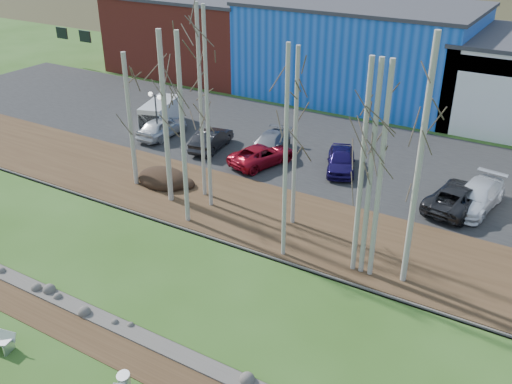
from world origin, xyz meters
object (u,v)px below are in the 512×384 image
Objects in this scene: car_6 at (476,196)px; car_3 at (269,144)px; street_lamp at (156,104)px; car_1 at (211,139)px; car_5 at (457,197)px; van_grey at (159,114)px; car_2 at (262,155)px; car_4 at (341,160)px; litter_bin at (124,384)px; car_0 at (162,127)px.

car_3 is at bearing -175.01° from car_6.
street_lamp is 0.84× the size of car_1.
car_1 is 0.85× the size of car_6.
car_5 is 23.62m from van_grey.
car_4 reaches higher than car_2.
car_1 is 18.24m from car_6.
street_lamp is 8.98m from car_2.
van_grey is (-15.69, 0.44, 0.22)m from car_4.
street_lamp is 4.81m from car_1.
car_2 is 1.11× the size of car_4.
car_1 reaches higher than litter_bin.
car_2 is at bearing -80.72° from car_3.
van_grey is (-24.46, 1.25, 0.21)m from car_6.
car_4 is at bearing -176.54° from car_0.
car_3 reaches higher than litter_bin.
car_6 is at bearing -158.75° from car_2.
car_1 is 0.91× the size of car_3.
car_4 is at bearing -18.86° from van_grey.
car_4 is at bearing 179.39° from car_1.
litter_bin is 22.33m from car_6.
street_lamp reaches higher than litter_bin.
street_lamp is 22.59m from car_6.
car_0 is at bearing 14.29° from car_2.
street_lamp is 2.33m from car_0.
litter_bin is 0.19× the size of car_1.
van_grey is at bearing 142.40° from street_lamp.
car_1 is at bearing 9.16° from car_5.
car_2 is 1.01× the size of car_3.
car_0 is at bearing 9.15° from car_5.
litter_bin is at bearing -80.27° from car_3.
car_6 reaches higher than car_4.
car_3 is 0.93× the size of car_6.
car_2 is at bearing -28.89° from van_grey.
car_3 is 1.09× the size of car_4.
car_3 is (3.98, 1.32, -0.03)m from car_1.
car_5 is at bearing -21.76° from van_grey.
van_grey is at bearing 5.59° from car_2.
car_4 is at bearing -143.21° from car_2.
car_3 is 0.90× the size of car_5.
car_5 is at bearing -32.38° from car_4.
car_6 is at bearing 18.52° from street_lamp.
car_0 is 14.08m from car_4.
car_4 is 0.85× the size of car_6.
street_lamp is 0.81× the size of car_0.
car_4 reaches higher than car_1.
car_3 is 14.28m from car_6.
street_lamp reaches higher than car_1.
car_0 is at bearing 126.31° from street_lamp.
litter_bin is 0.17× the size of car_2.
litter_bin is 22.93m from car_1.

